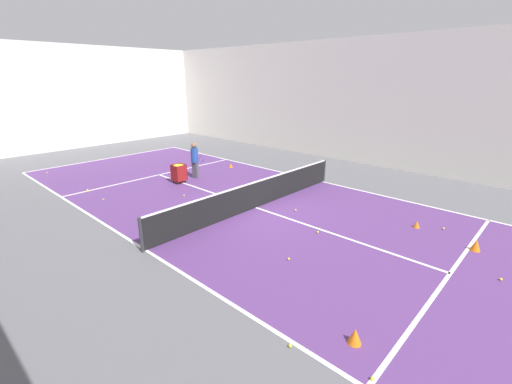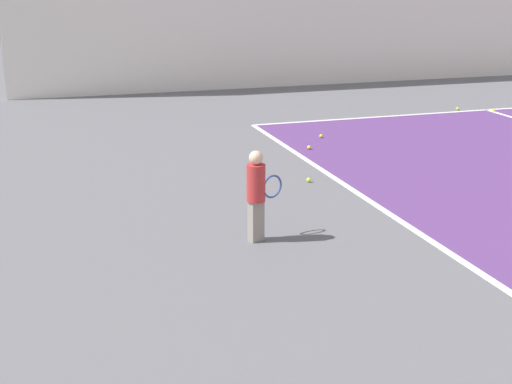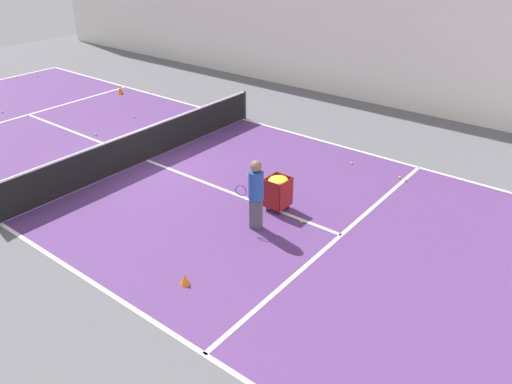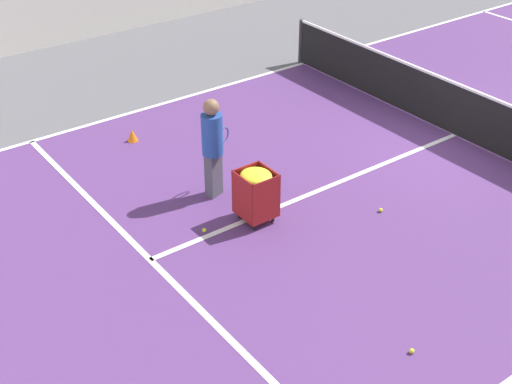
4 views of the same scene
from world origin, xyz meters
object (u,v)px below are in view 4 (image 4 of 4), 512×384
Objects in this scene: tennis_net at (458,110)px; coach_at_net at (213,142)px; ball_cart at (256,186)px; training_cone_1 at (132,135)px.

coach_at_net is at bearing 79.05° from tennis_net.
ball_cart is 3.74× the size of training_cone_1.
training_cone_1 is (3.54, 5.21, -0.43)m from tennis_net.
tennis_net is at bearing -124.20° from training_cone_1.
tennis_net is at bearing -89.13° from ball_cart.
coach_at_net reaches higher than tennis_net.
tennis_net is 6.32m from training_cone_1.
tennis_net is 5.47× the size of coach_at_net.
training_cone_1 is (3.62, 0.30, -0.51)m from ball_cart.
coach_at_net is at bearing 6.06° from ball_cart.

